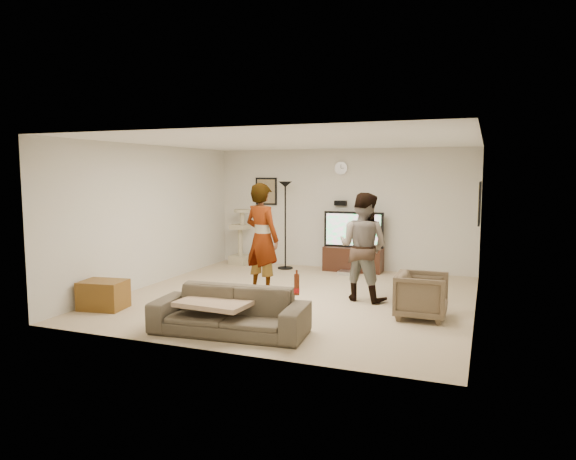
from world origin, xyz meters
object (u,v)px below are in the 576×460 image
(cat_tree, at_px, (240,237))
(person_left, at_px, (262,239))
(armchair, at_px, (422,296))
(tv_stand, at_px, (353,259))
(side_table, at_px, (104,295))
(person_right, at_px, (363,247))
(tv, at_px, (354,230))
(sofa, at_px, (230,311))
(floor_lamp, at_px, (285,226))
(beer_bottle, at_px, (297,285))

(cat_tree, xyz_separation_m, person_left, (1.59, -2.38, 0.31))
(cat_tree, bearing_deg, armchair, -34.66)
(tv_stand, distance_m, cat_tree, 2.55)
(cat_tree, distance_m, side_table, 4.15)
(cat_tree, distance_m, person_right, 3.93)
(person_right, bearing_deg, tv_stand, -59.48)
(tv, bearing_deg, side_table, -122.91)
(tv_stand, bearing_deg, sofa, -95.48)
(tv_stand, height_order, floor_lamp, floor_lamp)
(person_left, bearing_deg, armchair, -172.33)
(beer_bottle, bearing_deg, side_table, 173.31)
(tv, distance_m, armchair, 3.53)
(person_right, height_order, armchair, person_right)
(person_left, height_order, person_right, person_left)
(floor_lamp, distance_m, sofa, 4.50)
(cat_tree, relative_size, person_left, 0.66)
(floor_lamp, height_order, side_table, floor_lamp)
(tv, distance_m, side_table, 5.07)
(floor_lamp, distance_m, side_table, 4.26)
(cat_tree, distance_m, sofa, 4.97)
(floor_lamp, relative_size, side_table, 2.88)
(person_right, xyz_separation_m, beer_bottle, (-0.27, -2.30, -0.16))
(tv_stand, bearing_deg, beer_bottle, -84.34)
(sofa, bearing_deg, floor_lamp, 97.26)
(person_left, bearing_deg, side_table, 63.52)
(person_left, xyz_separation_m, beer_bottle, (1.39, -2.12, -0.23))
(sofa, bearing_deg, person_right, 58.01)
(sofa, bearing_deg, armchair, 30.69)
(tv_stand, relative_size, floor_lamp, 0.65)
(side_table, bearing_deg, cat_tree, 87.05)
(tv_stand, xyz_separation_m, sofa, (-0.44, -4.60, 0.04))
(tv, distance_m, beer_bottle, 4.62)
(sofa, bearing_deg, beer_bottle, -5.15)
(floor_lamp, bearing_deg, tv_stand, 9.81)
(beer_bottle, relative_size, armchair, 0.36)
(tv, bearing_deg, floor_lamp, -170.19)
(sofa, height_order, side_table, sofa)
(tv, height_order, sofa, tv)
(sofa, distance_m, armchair, 2.67)
(tv_stand, bearing_deg, floor_lamp, -170.19)
(person_left, xyz_separation_m, side_table, (-1.80, -1.74, -0.71))
(floor_lamp, xyz_separation_m, cat_tree, (-1.12, 0.14, -0.30))
(floor_lamp, relative_size, person_right, 1.07)
(side_table, bearing_deg, sofa, -9.27)
(person_right, distance_m, armchair, 1.35)
(beer_bottle, bearing_deg, floor_lamp, 113.07)
(tv_stand, relative_size, side_table, 1.87)
(tv_stand, bearing_deg, armchair, -60.38)
(sofa, relative_size, armchair, 2.79)
(tv_stand, height_order, side_table, tv_stand)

